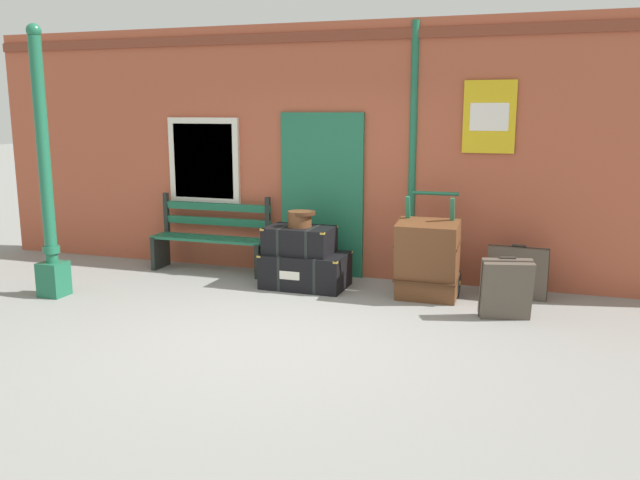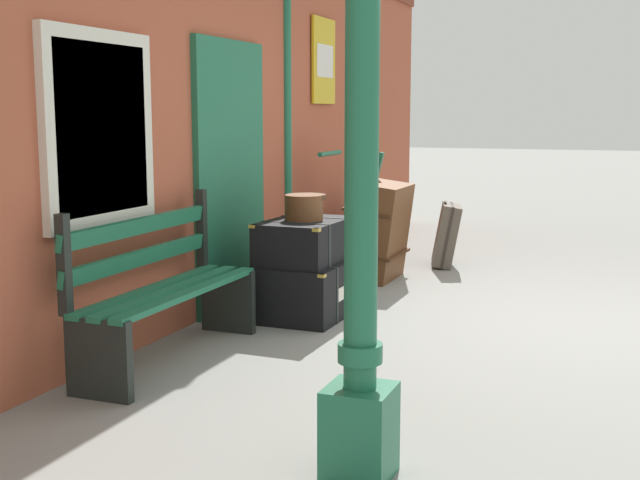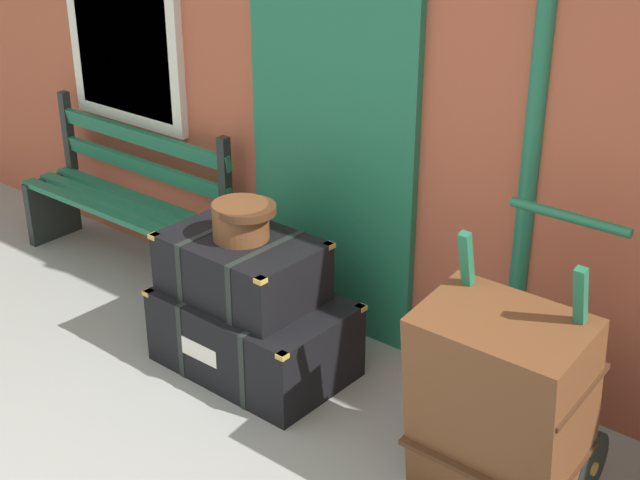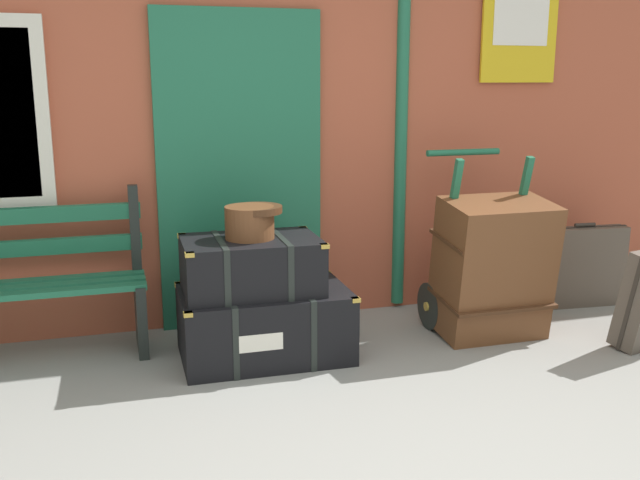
% 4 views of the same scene
% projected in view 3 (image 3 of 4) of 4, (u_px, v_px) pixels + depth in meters
% --- Properties ---
extents(brick_facade, '(10.40, 0.35, 3.20)m').
position_uv_depth(brick_facade, '(395.00, 52.00, 4.63)').
color(brick_facade, '#AD5138').
rests_on(brick_facade, ground).
extents(platform_bench, '(1.60, 0.43, 1.01)m').
position_uv_depth(platform_bench, '(127.00, 202.00, 5.81)').
color(platform_bench, '#1E6647').
rests_on(platform_bench, ground).
extents(steamer_trunk_base, '(1.02, 0.67, 0.43)m').
position_uv_depth(steamer_trunk_base, '(254.00, 333.00, 4.79)').
color(steamer_trunk_base, black).
rests_on(steamer_trunk_base, ground).
extents(steamer_trunk_middle, '(0.82, 0.57, 0.33)m').
position_uv_depth(steamer_trunk_middle, '(242.00, 267.00, 4.68)').
color(steamer_trunk_middle, black).
rests_on(steamer_trunk_middle, steamer_trunk_base).
extents(round_hatbox, '(0.34, 0.31, 0.19)m').
position_uv_depth(round_hatbox, '(242.00, 219.00, 4.56)').
color(round_hatbox, brown).
rests_on(round_hatbox, steamer_trunk_middle).
extents(porters_trolley, '(0.71, 0.65, 1.19)m').
position_uv_depth(porters_trolley, '(517.00, 424.00, 3.97)').
color(porters_trolley, black).
rests_on(porters_trolley, ground).
extents(large_brown_trunk, '(0.70, 0.54, 0.93)m').
position_uv_depth(large_brown_trunk, '(500.00, 406.00, 3.77)').
color(large_brown_trunk, brown).
rests_on(large_brown_trunk, ground).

